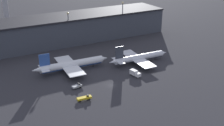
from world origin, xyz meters
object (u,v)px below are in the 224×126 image
service_vehicle_1 (135,73)px  control_tower (5,2)px  service_vehicle_0 (84,98)px  service_vehicle_2 (77,86)px  airplane_0 (72,65)px  airplane_1 (139,58)px

service_vehicle_1 → control_tower: (-47.82, 124.35, 25.20)m
service_vehicle_1 → control_tower: 135.59m
service_vehicle_0 → service_vehicle_2: size_ratio=1.33×
airplane_0 → service_vehicle_1: (29.21, -25.18, -1.92)m
airplane_0 → service_vehicle_2: (-5.89, -22.56, -2.73)m
airplane_1 → service_vehicle_1: bearing=-127.2°
airplane_0 → airplane_1: airplane_0 is taller
airplane_0 → airplane_1: 43.37m
control_tower → service_vehicle_0: bearing=-85.3°
airplane_1 → airplane_0: bearing=170.0°
airplane_0 → service_vehicle_0: bearing=-98.9°
airplane_0 → service_vehicle_1: size_ratio=6.46×
service_vehicle_2 → control_tower: (-12.72, 121.73, 26.01)m
airplane_0 → airplane_1: (42.28, -9.68, -0.40)m
service_vehicle_0 → control_tower: control_tower is taller
service_vehicle_2 → control_tower: size_ratio=0.12×
service_vehicle_1 → control_tower: bearing=-169.7°
airplane_0 → service_vehicle_2: size_ratio=8.51×
control_tower → service_vehicle_1: bearing=-69.0°
airplane_0 → service_vehicle_0: (-7.55, -36.07, -2.70)m
airplane_1 → service_vehicle_2: bearing=-162.1°
service_vehicle_1 → control_tower: size_ratio=0.16×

